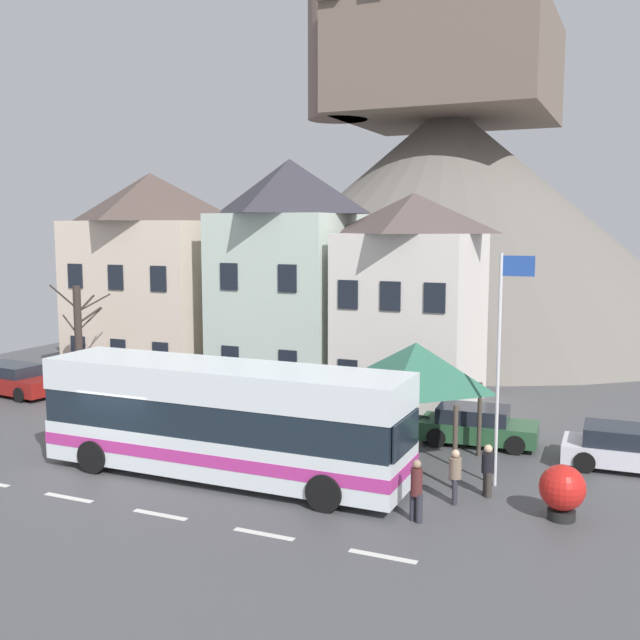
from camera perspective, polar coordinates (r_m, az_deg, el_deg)
The scene contains 19 objects.
ground_plane at distance 23.45m, azimuth -14.96°, elevation -11.34°, with size 40.00×60.00×0.07m.
townhouse_00 at distance 36.02m, azimuth -12.73°, elevation 3.14°, with size 6.81×5.34×9.81m.
townhouse_01 at distance 32.56m, azimuth -2.32°, elevation 3.27°, with size 5.31×5.91×10.22m.
townhouse_02 at distance 30.51m, azimuth 7.10°, elevation 1.50°, with size 5.08×5.74×8.67m.
hilltop_castle at distance 53.13m, azimuth 9.62°, elevation 8.39°, with size 37.58×37.58×24.55m.
transit_bus at distance 21.98m, azimuth -7.48°, elevation -7.71°, with size 11.15×2.71×3.36m.
bus_shelter at distance 22.88m, azimuth 7.37°, elevation -3.53°, with size 3.60×3.60×3.82m.
parked_car_00 at distance 35.37m, azimuth -22.54°, elevation -4.24°, with size 4.76×2.30×1.34m.
parked_car_01 at distance 29.48m, azimuth -11.05°, elevation -6.06°, with size 4.36×2.09×1.31m.
parked_car_02 at distance 25.93m, azimuth 11.96°, elevation -7.94°, with size 4.01×2.12×1.28m.
parked_car_03 at distance 24.70m, azimuth 22.72°, elevation -9.10°, with size 4.09×2.06×1.29m.
pedestrian_00 at distance 20.36m, azimuth 10.34°, elevation -11.38°, with size 0.33×0.33×1.48m.
pedestrian_01 at distance 21.11m, azimuth 12.75°, elevation -11.10°, with size 0.34×0.37×1.45m.
pedestrian_02 at distance 19.07m, azimuth 7.41°, elevation -12.81°, with size 0.36×0.29×1.59m.
pedestrian_03 at distance 22.60m, azimuth 5.35°, elevation -9.41°, with size 0.35×0.35×1.54m.
public_bench at distance 26.10m, azimuth 6.59°, elevation -8.09°, with size 1.59×0.48×0.87m.
flagpole at distance 21.27m, azimuth 13.77°, elevation -2.41°, with size 0.95×0.10×6.61m.
harbour_buoy at distance 20.01m, azimuth 18.11°, elevation -12.27°, with size 1.16×1.16×1.41m.
bare_tree_00 at distance 32.52m, azimuth -18.01°, elevation -1.57°, with size 2.15×2.27×5.00m.
Camera 1 is at (14.07, -17.27, 7.31)m, focal length 41.69 mm.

